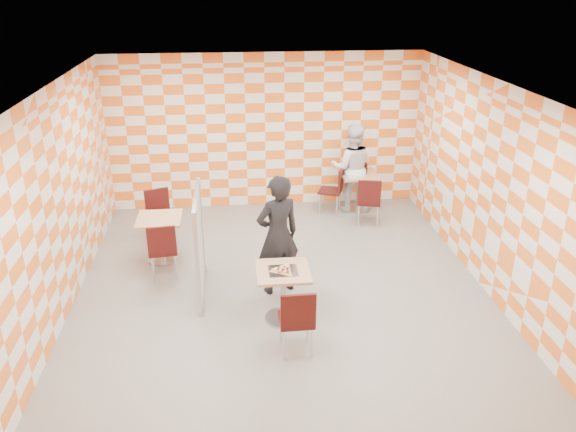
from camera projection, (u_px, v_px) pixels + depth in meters
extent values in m
plane|color=gray|center=(283.00, 293.00, 8.25)|extent=(7.00, 7.00, 0.00)
plane|color=white|center=(282.00, 88.00, 7.06)|extent=(7.00, 7.00, 0.00)
plane|color=white|center=(265.00, 132.00, 10.85)|extent=(6.00, 0.00, 6.00)
plane|color=white|center=(55.00, 207.00, 7.37)|extent=(0.00, 7.00, 7.00)
plane|color=white|center=(493.00, 191.00, 7.94)|extent=(0.00, 7.00, 7.00)
cube|color=tan|center=(283.00, 272.00, 7.36)|extent=(0.70, 0.70, 0.04)
cylinder|color=#A5A5AA|center=(283.00, 295.00, 7.51)|extent=(0.08, 0.08, 0.70)
cylinder|color=#A5A5AA|center=(283.00, 317.00, 7.65)|extent=(0.50, 0.50, 0.03)
cube|color=tan|center=(359.00, 175.00, 10.88)|extent=(0.70, 0.70, 0.04)
cylinder|color=#A5A5AA|center=(358.00, 192.00, 11.02)|extent=(0.08, 0.08, 0.70)
cylinder|color=#A5A5AA|center=(357.00, 209.00, 11.17)|extent=(0.50, 0.50, 0.03)
cube|color=tan|center=(159.00, 219.00, 8.93)|extent=(0.70, 0.70, 0.04)
cylinder|color=#A5A5AA|center=(161.00, 239.00, 9.08)|extent=(0.08, 0.08, 0.70)
cylinder|color=#A5A5AA|center=(163.00, 259.00, 9.22)|extent=(0.50, 0.50, 0.03)
cube|color=#360C0A|center=(296.00, 320.00, 6.83)|extent=(0.43, 0.43, 0.04)
cube|color=#360C0A|center=(298.00, 311.00, 6.55)|extent=(0.42, 0.05, 0.45)
cylinder|color=silver|center=(307.00, 327.00, 7.10)|extent=(0.03, 0.03, 0.43)
cylinder|color=silver|center=(281.00, 329.00, 7.06)|extent=(0.03, 0.03, 0.43)
cylinder|color=silver|center=(312.00, 343.00, 6.79)|extent=(0.03, 0.03, 0.43)
cylinder|color=silver|center=(284.00, 345.00, 6.75)|extent=(0.03, 0.03, 0.43)
cube|color=#360C0A|center=(369.00, 201.00, 10.36)|extent=(0.51, 0.51, 0.04)
cube|color=#360C0A|center=(369.00, 193.00, 10.08)|extent=(0.42, 0.15, 0.45)
cylinder|color=silver|center=(377.00, 210.00, 10.59)|extent=(0.03, 0.03, 0.43)
cylinder|color=silver|center=(359.00, 209.00, 10.64)|extent=(0.03, 0.03, 0.43)
cylinder|color=silver|center=(377.00, 217.00, 10.28)|extent=(0.03, 0.03, 0.43)
cylinder|color=silver|center=(359.00, 216.00, 10.33)|extent=(0.03, 0.03, 0.43)
cube|color=#360C0A|center=(330.00, 191.00, 10.86)|extent=(0.54, 0.54, 0.04)
cube|color=#360C0A|center=(341.00, 180.00, 10.72)|extent=(0.19, 0.41, 0.45)
cylinder|color=silver|center=(323.00, 198.00, 11.15)|extent=(0.03, 0.03, 0.43)
cylinder|color=silver|center=(320.00, 204.00, 10.85)|extent=(0.03, 0.03, 0.43)
cylinder|color=silver|center=(340.00, 200.00, 11.07)|extent=(0.03, 0.03, 0.43)
cylinder|color=silver|center=(337.00, 206.00, 10.77)|extent=(0.03, 0.03, 0.43)
cube|color=#360C0A|center=(163.00, 250.00, 8.55)|extent=(0.46, 0.46, 0.04)
cube|color=#360C0A|center=(162.00, 241.00, 8.27)|extent=(0.42, 0.08, 0.45)
cylinder|color=silver|center=(175.00, 257.00, 8.83)|extent=(0.03, 0.03, 0.43)
cylinder|color=silver|center=(153.00, 259.00, 8.77)|extent=(0.03, 0.03, 0.43)
cylinder|color=silver|center=(176.00, 268.00, 8.52)|extent=(0.03, 0.03, 0.43)
cylinder|color=silver|center=(153.00, 270.00, 8.46)|extent=(0.03, 0.03, 0.43)
cube|color=#360C0A|center=(161.00, 218.00, 9.64)|extent=(0.54, 0.54, 0.04)
cube|color=#360C0A|center=(157.00, 201.00, 9.71)|extent=(0.41, 0.19, 0.45)
cylinder|color=silver|center=(155.00, 237.00, 9.53)|extent=(0.03, 0.03, 0.43)
cylinder|color=silver|center=(175.00, 233.00, 9.67)|extent=(0.03, 0.03, 0.43)
cylinder|color=silver|center=(150.00, 229.00, 9.80)|extent=(0.03, 0.03, 0.43)
cylinder|color=silver|center=(169.00, 225.00, 9.94)|extent=(0.03, 0.03, 0.43)
cube|color=white|center=(200.00, 243.00, 7.99)|extent=(0.02, 1.30, 1.40)
cube|color=#B2B2B7|center=(196.00, 196.00, 7.70)|extent=(0.05, 1.30, 0.05)
cube|color=#B2B2B7|center=(203.00, 286.00, 8.28)|extent=(0.05, 1.30, 0.05)
cube|color=#B2B2B7|center=(198.00, 264.00, 7.40)|extent=(0.05, 0.05, 1.50)
cylinder|color=#B2B2B7|center=(201.00, 314.00, 7.70)|extent=(0.08, 0.08, 0.05)
cube|color=#B2B2B7|center=(201.00, 224.00, 8.58)|extent=(0.05, 0.05, 1.50)
cylinder|color=#B2B2B7|center=(204.00, 268.00, 8.89)|extent=(0.08, 0.08, 0.05)
imported|color=black|center=(278.00, 235.00, 7.99)|extent=(0.77, 0.64, 1.80)
imported|color=white|center=(352.00, 168.00, 10.85)|extent=(0.93, 0.78, 1.73)
cube|color=silver|center=(283.00, 271.00, 7.33)|extent=(0.38, 0.34, 0.01)
cone|color=tan|center=(283.00, 270.00, 7.33)|extent=(0.40, 0.40, 0.02)
cone|color=#F2D88C|center=(283.00, 268.00, 7.34)|extent=(0.33, 0.33, 0.01)
cylinder|color=maroon|center=(279.00, 272.00, 7.22)|extent=(0.04, 0.04, 0.01)
cylinder|color=maroon|center=(288.00, 271.00, 7.24)|extent=(0.04, 0.04, 0.01)
cylinder|color=maroon|center=(283.00, 269.00, 7.30)|extent=(0.04, 0.04, 0.01)
cylinder|color=maroon|center=(279.00, 267.00, 7.34)|extent=(0.04, 0.04, 0.01)
cylinder|color=maroon|center=(288.00, 268.00, 7.34)|extent=(0.04, 0.04, 0.01)
torus|color=black|center=(287.00, 269.00, 7.30)|extent=(0.03, 0.03, 0.01)
torus|color=black|center=(282.00, 271.00, 7.26)|extent=(0.03, 0.03, 0.01)
torus|color=black|center=(284.00, 267.00, 7.36)|extent=(0.03, 0.03, 0.01)
torus|color=black|center=(278.00, 269.00, 7.30)|extent=(0.03, 0.03, 0.01)
cylinder|color=white|center=(350.00, 169.00, 10.89)|extent=(0.06, 0.06, 0.16)
cylinder|color=red|center=(350.00, 164.00, 10.85)|extent=(0.04, 0.04, 0.04)
cylinder|color=black|center=(366.00, 169.00, 10.84)|extent=(0.07, 0.07, 0.20)
cylinder|color=red|center=(366.00, 163.00, 10.80)|extent=(0.03, 0.03, 0.03)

